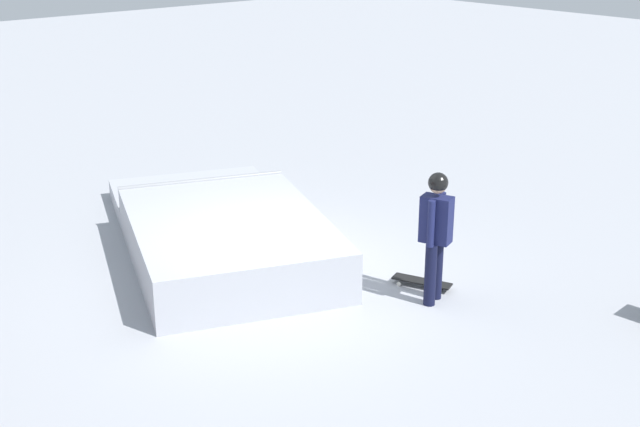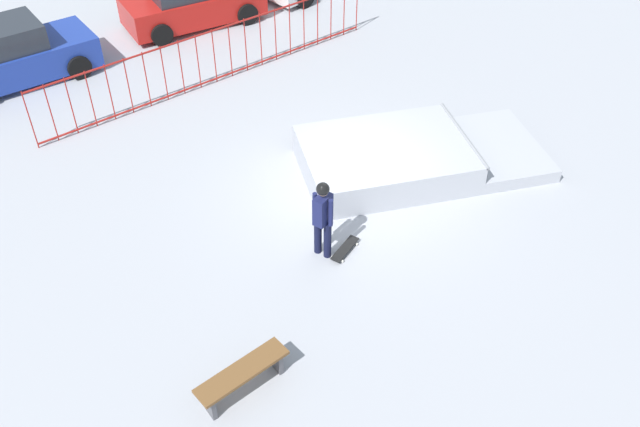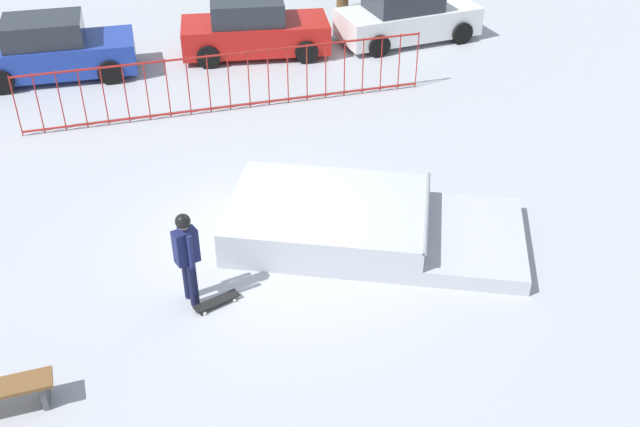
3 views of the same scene
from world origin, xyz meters
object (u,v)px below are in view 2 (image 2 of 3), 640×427
object	(u,v)px
park_bench	(242,375)
parked_car_blue	(12,56)
parked_car_red	(191,1)
skate_ramp	(406,157)
skateboard	(345,249)
skater	(323,214)

from	to	relation	value
park_bench	parked_car_blue	distance (m)	11.93
park_bench	parked_car_red	xyz separation A→B (m)	(5.65, 12.22, 0.37)
skate_ramp	parked_car_red	world-z (taller)	parked_car_red
parked_car_red	skateboard	bearing A→B (deg)	-96.68
parked_car_blue	skateboard	bearing A→B (deg)	-73.97
skateboard	skater	bearing A→B (deg)	-51.76
skate_ramp	skateboard	xyz separation A→B (m)	(-2.72, -1.34, -0.24)
skater	parked_car_red	world-z (taller)	skater
skateboard	parked_car_red	bearing A→B (deg)	-125.07
skate_ramp	park_bench	xyz separation A→B (m)	(-5.98, -2.92, 0.04)
skate_ramp	skateboard	world-z (taller)	skate_ramp
park_bench	skateboard	bearing A→B (deg)	25.84
park_bench	parked_car_red	bearing A→B (deg)	65.19
skate_ramp	parked_car_red	bearing A→B (deg)	113.80
skateboard	parked_car_red	distance (m)	10.93
skater	skateboard	size ratio (longest dim) A/B	2.11
skate_ramp	skater	size ratio (longest dim) A/B	3.47
parked_car_blue	park_bench	bearing A→B (deg)	-91.36
skateboard	park_bench	xyz separation A→B (m)	(-3.25, -1.58, 0.28)
skater	skateboard	bearing A→B (deg)	130.39
skateboard	parked_car_blue	distance (m)	10.80
park_bench	parked_car_blue	world-z (taller)	parked_car_blue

